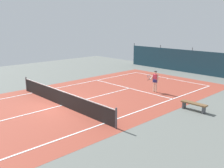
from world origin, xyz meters
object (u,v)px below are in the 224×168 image
tennis_net (61,98)px  tennis_player (155,80)px  courtside_bench (194,105)px  tennis_ball_near_player (124,80)px

tennis_net → tennis_player: (2.08, 7.00, 0.45)m
tennis_player → courtside_bench: (4.23, -1.70, -0.59)m
tennis_net → tennis_ball_near_player: 8.67m
tennis_net → tennis_ball_near_player: bearing=106.6°
tennis_player → tennis_ball_near_player: 4.82m
tennis_player → tennis_ball_near_player: size_ratio=24.85×
tennis_player → tennis_ball_near_player: tennis_player is taller
tennis_net → tennis_ball_near_player: size_ratio=153.33×
tennis_ball_near_player → courtside_bench: (8.78, -3.00, 0.34)m
tennis_net → tennis_ball_near_player: tennis_net is taller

